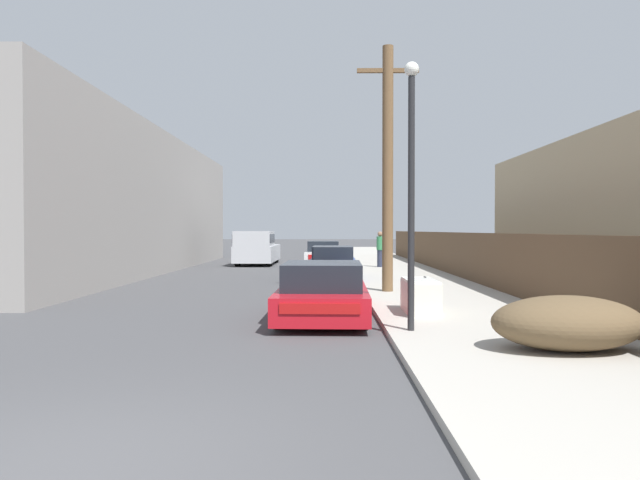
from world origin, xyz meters
TOP-DOWN VIEW (x-y plane):
  - ground_plane at (0.00, 0.00)m, footprint 220.00×220.00m
  - sidewalk_curb at (5.30, 23.50)m, footprint 4.20×63.00m
  - discarded_fridge at (4.16, 7.93)m, footprint 0.68×1.56m
  - parked_sports_car_red at (2.05, 7.82)m, footprint 1.98×4.42m
  - car_parked_mid at (2.39, 17.01)m, footprint 1.81×4.08m
  - car_parked_far at (2.03, 25.43)m, footprint 1.87×4.46m
  - pickup_truck at (-1.62, 26.58)m, footprint 2.10×5.27m
  - utility_pole at (3.93, 12.27)m, footprint 1.80×0.32m
  - street_lamp at (3.62, 5.77)m, footprint 0.26×0.26m
  - brush_pile at (5.71, 4.12)m, footprint 2.25×1.47m
  - wooden_fence at (7.25, 18.41)m, footprint 0.08×36.10m
  - building_left_block at (-8.34, 21.50)m, footprint 7.00×25.71m
  - pedestrian at (4.77, 23.11)m, footprint 0.34×0.34m

SIDE VIEW (x-z plane):
  - ground_plane at x=0.00m, z-range 0.00..0.00m
  - sidewalk_curb at x=5.30m, z-range 0.00..0.12m
  - discarded_fridge at x=4.16m, z-range 0.11..0.86m
  - brush_pile at x=5.71m, z-range 0.12..0.94m
  - parked_sports_car_red at x=2.05m, z-range -0.06..1.18m
  - car_parked_mid at x=2.39m, z-range -0.04..1.26m
  - car_parked_far at x=2.03m, z-range -0.04..1.29m
  - pickup_truck at x=-1.62m, z-range -0.01..1.83m
  - wooden_fence at x=7.25m, z-range 0.12..1.82m
  - pedestrian at x=4.77m, z-range 0.14..1.86m
  - street_lamp at x=3.62m, z-range 0.50..5.28m
  - building_left_block at x=-8.34m, z-range 0.00..6.23m
  - utility_pole at x=3.93m, z-range 0.22..7.37m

